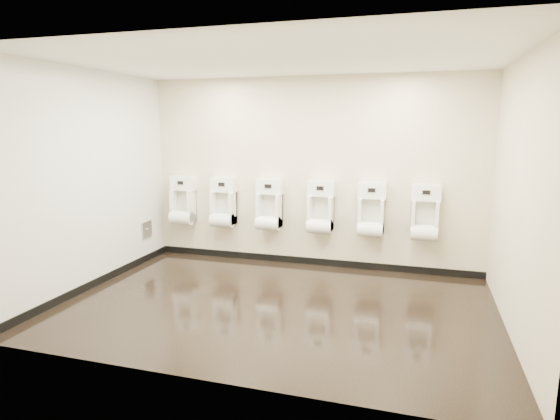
% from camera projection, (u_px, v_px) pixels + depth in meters
% --- Properties ---
extents(ground, '(5.00, 3.50, 0.00)m').
position_uv_depth(ground, '(276.00, 305.00, 5.53)').
color(ground, black).
rests_on(ground, ground).
extents(ceiling, '(5.00, 3.50, 0.00)m').
position_uv_depth(ceiling, '(276.00, 59.00, 5.02)').
color(ceiling, white).
extents(back_wall, '(5.00, 0.02, 2.80)m').
position_uv_depth(back_wall, '(311.00, 173.00, 6.92)').
color(back_wall, beige).
rests_on(back_wall, ground).
extents(front_wall, '(5.00, 0.02, 2.80)m').
position_uv_depth(front_wall, '(210.00, 217.00, 3.63)').
color(front_wall, beige).
rests_on(front_wall, ground).
extents(left_wall, '(0.02, 3.50, 2.80)m').
position_uv_depth(left_wall, '(90.00, 181.00, 5.98)').
color(left_wall, beige).
rests_on(left_wall, ground).
extents(right_wall, '(0.02, 3.50, 2.80)m').
position_uv_depth(right_wall, '(520.00, 198.00, 4.57)').
color(right_wall, beige).
rests_on(right_wall, ground).
extents(tile_overlay_left, '(0.01, 3.50, 2.80)m').
position_uv_depth(tile_overlay_left, '(90.00, 181.00, 5.98)').
color(tile_overlay_left, white).
rests_on(tile_overlay_left, ground).
extents(skirting_back, '(5.00, 0.02, 0.10)m').
position_uv_depth(skirting_back, '(310.00, 261.00, 7.15)').
color(skirting_back, black).
rests_on(skirting_back, ground).
extents(skirting_left, '(0.02, 3.50, 0.10)m').
position_uv_depth(skirting_left, '(98.00, 281.00, 6.22)').
color(skirting_left, black).
rests_on(skirting_left, ground).
extents(access_panel, '(0.04, 0.25, 0.25)m').
position_uv_depth(access_panel, '(147.00, 229.00, 7.27)').
color(access_panel, '#9E9EA3').
rests_on(access_panel, left_wall).
extents(urinal_0, '(0.41, 0.30, 0.76)m').
position_uv_depth(urinal_0, '(183.00, 204.00, 7.48)').
color(urinal_0, white).
rests_on(urinal_0, back_wall).
extents(urinal_1, '(0.41, 0.30, 0.76)m').
position_uv_depth(urinal_1, '(223.00, 206.00, 7.28)').
color(urinal_1, white).
rests_on(urinal_1, back_wall).
extents(urinal_2, '(0.41, 0.30, 0.76)m').
position_uv_depth(urinal_2, '(269.00, 208.00, 7.07)').
color(urinal_2, white).
rests_on(urinal_2, back_wall).
extents(urinal_3, '(0.41, 0.30, 0.76)m').
position_uv_depth(urinal_3, '(320.00, 211.00, 6.84)').
color(urinal_3, white).
rests_on(urinal_3, back_wall).
extents(urinal_4, '(0.41, 0.30, 0.76)m').
position_uv_depth(urinal_4, '(371.00, 214.00, 6.64)').
color(urinal_4, white).
rests_on(urinal_4, back_wall).
extents(urinal_5, '(0.41, 0.30, 0.76)m').
position_uv_depth(urinal_5, '(425.00, 217.00, 6.43)').
color(urinal_5, white).
rests_on(urinal_5, back_wall).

